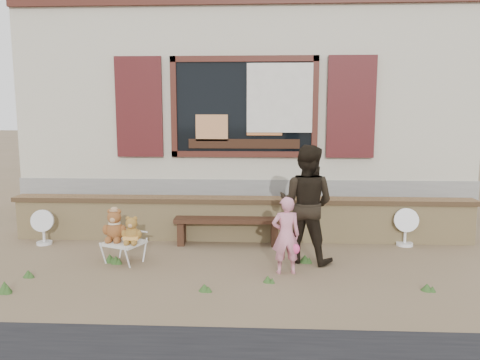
# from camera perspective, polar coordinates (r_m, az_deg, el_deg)

# --- Properties ---
(ground) EXTENTS (80.00, 80.00, 0.00)m
(ground) POSITION_cam_1_polar(r_m,az_deg,el_deg) (6.40, -0.27, -9.70)
(ground) COLOR brown
(ground) RESTS_ON ground
(shopfront) EXTENTS (8.04, 5.13, 4.00)m
(shopfront) POSITION_cam_1_polar(r_m,az_deg,el_deg) (10.56, 1.07, 8.51)
(shopfront) COLOR #B2AB90
(shopfront) RESTS_ON ground
(brick_wall) EXTENTS (7.10, 0.36, 0.67)m
(brick_wall) POSITION_cam_1_polar(r_m,az_deg,el_deg) (7.27, 0.16, -4.68)
(brick_wall) COLOR tan
(brick_wall) RESTS_ON ground
(bench) EXTENTS (1.60, 0.38, 0.41)m
(bench) POSITION_cam_1_polar(r_m,az_deg,el_deg) (7.03, -1.49, -5.50)
(bench) COLOR black
(bench) RESTS_ON ground
(folding_chair) EXTENTS (0.59, 0.56, 0.29)m
(folding_chair) POSITION_cam_1_polar(r_m,az_deg,el_deg) (6.39, -13.97, -7.53)
(folding_chair) COLOR beige
(folding_chair) RESTS_ON ground
(teddy_bear_left) EXTENTS (0.40, 0.38, 0.44)m
(teddy_bear_left) POSITION_cam_1_polar(r_m,az_deg,el_deg) (6.42, -15.02, -5.25)
(teddy_bear_left) COLOR brown
(teddy_bear_left) RESTS_ON folding_chair
(teddy_bear_right) EXTENTS (0.33, 0.32, 0.36)m
(teddy_bear_right) POSITION_cam_1_polar(r_m,az_deg,el_deg) (6.25, -13.05, -5.88)
(teddy_bear_right) COLOR brown
(teddy_bear_right) RESTS_ON folding_chair
(child) EXTENTS (0.37, 0.27, 0.96)m
(child) POSITION_cam_1_polar(r_m,az_deg,el_deg) (5.79, 5.62, -6.72)
(child) COLOR pink
(child) RESTS_ON ground
(adult) EXTENTS (0.93, 0.84, 1.56)m
(adult) POSITION_cam_1_polar(r_m,az_deg,el_deg) (6.22, 8.08, -2.89)
(adult) COLOR black
(adult) RESTS_ON ground
(fan_left) EXTENTS (0.34, 0.23, 0.54)m
(fan_left) POSITION_cam_1_polar(r_m,az_deg,el_deg) (7.62, -22.84, -5.28)
(fan_left) COLOR silver
(fan_left) RESTS_ON ground
(fan_right) EXTENTS (0.36, 0.24, 0.57)m
(fan_right) POSITION_cam_1_polar(r_m,az_deg,el_deg) (7.39, 19.52, -5.38)
(fan_right) COLOR white
(fan_right) RESTS_ON ground
(grass_tufts) EXTENTS (4.83, 1.37, 0.13)m
(grass_tufts) POSITION_cam_1_polar(r_m,az_deg,el_deg) (5.87, -8.90, -10.97)
(grass_tufts) COLOR #2F5220
(grass_tufts) RESTS_ON ground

